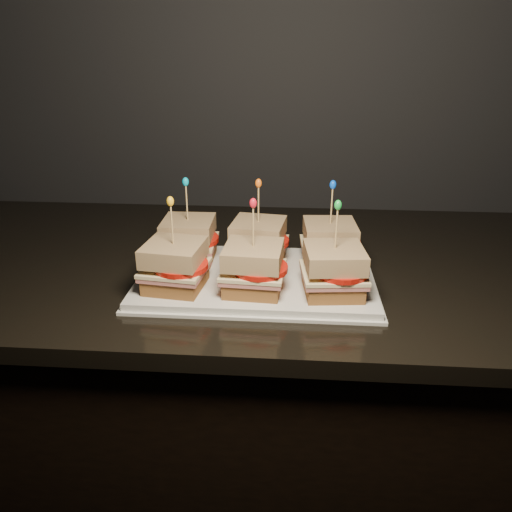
{
  "coord_description": "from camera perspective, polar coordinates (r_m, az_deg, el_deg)",
  "views": [
    {
      "loc": [
        0.95,
        0.7,
        1.29
      ],
      "look_at": [
        0.89,
        1.54,
        0.93
      ],
      "focal_mm": 35.0,
      "sensor_mm": 36.0,
      "label": 1
    }
  ],
  "objects": [
    {
      "name": "sandwich_1_ham",
      "position": [
        0.97,
        0.27,
        1.07
      ],
      "size": [
        0.12,
        0.11,
        0.01
      ],
      "primitive_type": "cube",
      "rotation": [
        0.0,
        0.0,
        -0.13
      ],
      "color": "#B1574F",
      "rests_on": "sandwich_1_bread_bot"
    },
    {
      "name": "platter_rim",
      "position": [
        0.93,
        0.0,
        -2.93
      ],
      "size": [
        0.44,
        0.28,
        0.01
      ],
      "primitive_type": "cube",
      "color": "silver",
      "rests_on": "granite_slab"
    },
    {
      "name": "sandwich_5_pick",
      "position": [
        0.83,
        9.15,
        2.8
      ],
      "size": [
        0.0,
        0.0,
        0.09
      ],
      "primitive_type": "cylinder",
      "color": "tan",
      "rests_on": "sandwich_5_bread_top"
    },
    {
      "name": "sandwich_0_pick",
      "position": [
        0.96,
        -7.9,
        5.81
      ],
      "size": [
        0.0,
        0.0,
        0.09
      ],
      "primitive_type": "cylinder",
      "color": "tan",
      "rests_on": "sandwich_0_bread_top"
    },
    {
      "name": "sandwich_3_bread_top",
      "position": [
        0.86,
        -9.36,
        0.39
      ],
      "size": [
        0.11,
        0.11,
        0.03
      ],
      "primitive_type": "cube",
      "rotation": [
        0.0,
        0.0,
        -0.12
      ],
      "color": "brown",
      "rests_on": "sandwich_3_tomato"
    },
    {
      "name": "sandwich_3_ham",
      "position": [
        0.88,
        -9.21,
        -1.73
      ],
      "size": [
        0.12,
        0.11,
        0.01
      ],
      "primitive_type": "cube",
      "rotation": [
        0.0,
        0.0,
        -0.12
      ],
      "color": "#B1574F",
      "rests_on": "sandwich_3_bread_bot"
    },
    {
      "name": "sandwich_2_bread_top",
      "position": [
        0.96,
        8.45,
        2.79
      ],
      "size": [
        0.1,
        0.1,
        0.03
      ],
      "primitive_type": "cube",
      "rotation": [
        0.0,
        0.0,
        0.07
      ],
      "color": "brown",
      "rests_on": "sandwich_2_tomato"
    },
    {
      "name": "sandwich_3_cheese",
      "position": [
        0.88,
        -9.24,
        -1.32
      ],
      "size": [
        0.12,
        0.11,
        0.01
      ],
      "primitive_type": "cube",
      "rotation": [
        0.0,
        0.0,
        -0.12
      ],
      "color": "beige",
      "rests_on": "sandwich_3_ham"
    },
    {
      "name": "sandwich_5_tomato",
      "position": [
        0.85,
        9.7,
        -1.63
      ],
      "size": [
        0.09,
        0.09,
        0.01
      ],
      "primitive_type": "cylinder",
      "color": "red",
      "rests_on": "sandwich_5_cheese"
    },
    {
      "name": "sandwich_2_bread_bot",
      "position": [
        0.98,
        8.27,
        -0.09
      ],
      "size": [
        0.1,
        0.1,
        0.03
      ],
      "primitive_type": "cube",
      "rotation": [
        0.0,
        0.0,
        0.07
      ],
      "color": "brown",
      "rests_on": "platter"
    },
    {
      "name": "sandwich_3_pick",
      "position": [
        0.85,
        -9.57,
        3.28
      ],
      "size": [
        0.0,
        0.0,
        0.09
      ],
      "primitive_type": "cylinder",
      "color": "tan",
      "rests_on": "sandwich_3_bread_top"
    },
    {
      "name": "sandwich_1_cheese",
      "position": [
        0.97,
        0.27,
        1.46
      ],
      "size": [
        0.12,
        0.11,
        0.01
      ],
      "primitive_type": "cube",
      "rotation": [
        0.0,
        0.0,
        -0.13
      ],
      "color": "beige",
      "rests_on": "sandwich_1_ham"
    },
    {
      "name": "sandwich_0_ham",
      "position": [
        0.99,
        -7.64,
        1.29
      ],
      "size": [
        0.11,
        0.1,
        0.01
      ],
      "primitive_type": "cube",
      "rotation": [
        0.0,
        0.0,
        0.01
      ],
      "color": "#B1574F",
      "rests_on": "sandwich_0_bread_bot"
    },
    {
      "name": "sandwich_2_ham",
      "position": [
        0.97,
        8.33,
        0.83
      ],
      "size": [
        0.11,
        0.11,
        0.01
      ],
      "primitive_type": "cube",
      "rotation": [
        0.0,
        0.0,
        0.07
      ],
      "color": "#B1574F",
      "rests_on": "sandwich_2_bread_bot"
    },
    {
      "name": "sandwich_4_bread_bot",
      "position": [
        0.87,
        -0.3,
        -3.07
      ],
      "size": [
        0.1,
        0.1,
        0.03
      ],
      "primitive_type": "cube",
      "rotation": [
        0.0,
        0.0,
        -0.07
      ],
      "color": "brown",
      "rests_on": "platter"
    },
    {
      "name": "sandwich_4_frill",
      "position": [
        0.81,
        -0.33,
        6.07
      ],
      "size": [
        0.01,
        0.01,
        0.02
      ],
      "primitive_type": "ellipsoid",
      "color": "red",
      "rests_on": "sandwich_4_pick"
    },
    {
      "name": "sandwich_2_tomato",
      "position": [
        0.96,
        9.11,
        1.47
      ],
      "size": [
        0.09,
        0.09,
        0.01
      ],
      "primitive_type": "cylinder",
      "color": "red",
      "rests_on": "sandwich_2_cheese"
    },
    {
      "name": "sandwich_4_cheese",
      "position": [
        0.85,
        -0.31,
        -1.62
      ],
      "size": [
        0.11,
        0.11,
        0.01
      ],
      "primitive_type": "cube",
      "rotation": [
        0.0,
        0.0,
        -0.07
      ],
      "color": "beige",
      "rests_on": "sandwich_4_ham"
    },
    {
      "name": "sandwich_4_bread_top",
      "position": [
        0.84,
        -0.31,
        0.13
      ],
      "size": [
        0.1,
        0.1,
        0.03
      ],
      "primitive_type": "cube",
      "rotation": [
        0.0,
        0.0,
        -0.07
      ],
      "color": "brown",
      "rests_on": "sandwich_4_tomato"
    },
    {
      "name": "sandwich_2_cheese",
      "position": [
        0.97,
        8.35,
        1.22
      ],
      "size": [
        0.11,
        0.11,
        0.01
      ],
      "primitive_type": "cube",
      "rotation": [
        0.0,
        0.0,
        0.07
      ],
      "color": "beige",
      "rests_on": "sandwich_2_ham"
    },
    {
      "name": "sandwich_5_ham",
      "position": [
        0.86,
        8.81,
        -2.31
      ],
      "size": [
        0.11,
        0.11,
        0.01
      ],
      "primitive_type": "cube",
      "rotation": [
        0.0,
        0.0,
        0.1
      ],
      "color": "#B1574F",
      "rests_on": "sandwich_5_bread_bot"
    },
    {
      "name": "sandwich_4_pick",
      "position": [
        0.83,
        -0.32,
        3.09
      ],
      "size": [
        0.0,
        0.0,
        0.09
      ],
      "primitive_type": "cylinder",
      "color": "tan",
      "rests_on": "sandwich_4_bread_top"
    },
    {
      "name": "sandwich_3_frill",
      "position": [
        0.83,
        -9.77,
        6.19
      ],
      "size": [
        0.01,
        0.01,
        0.02
      ],
      "primitive_type": "ellipsoid",
      "color": "yellow",
      "rests_on": "sandwich_3_pick"
    },
    {
      "name": "cabinet",
      "position": [
        1.34,
        -13.92,
        -17.81
      ],
      "size": [
        2.19,
        0.67,
        0.84
      ],
      "primitive_type": "cube",
      "color": "black",
      "rests_on": "ground"
    },
    {
      "name": "sandwich_0_cheese",
      "position": [
        0.99,
        -7.67,
        1.67
      ],
      "size": [
        0.11,
        0.1,
        0.01
      ],
      "primitive_type": "cube",
      "rotation": [
        0.0,
        0.0,
        0.01
      ],
      "color": "beige",
      "rests_on": "sandwich_0_ham"
    },
    {
      "name": "sandwich_5_bread_top",
      "position": [
        0.84,
        8.96,
        -0.15
      ],
      "size": [
        0.11,
        0.11,
        0.03
      ],
      "primitive_type": "cube",
      "rotation": [
        0.0,
        0.0,
        0.1
      ],
      "color": "brown",
      "rests_on": "sandwich_5_tomato"
    },
    {
      "name": "sandwich_5_frill",
      "position": [
        0.81,
        9.36,
        5.77
      ],
      "size": [
        0.01,
        0.01,
        0.02
      ],
      "primitive_type": "ellipsoid",
      "color": "green",
      "rests_on": "sandwich_5_pick"
    },
    {
      "name": "sandwich_2_frill",
      "position": [
        0.93,
        8.78,
        8.07
      ],
      "size": [
        0.01,
        0.01,
        0.02
      ],
      "primitive_type": "ellipsoid",
      "color": "blue",
      "rests_on": "sandwich_2_pick"
    },
    {
      "name": "sandwich_5_cheese",
      "position": [
        0.86,
        8.84,
        -1.89
      ],
      "size": [
        0.12,
        0.11,
        0.01
      ],
      "primitive_type": "cube",
      "rotation": [
        0.0,
        0.0,
        0.1
      ],
      "color": "beige",
      "rests_on": "sandwich_5_ham"
    },
    {
      "name": "sandwich_4_ham",
      "position": [
        0.86,
        -0.31,
        -2.04
      ],
      "size": [
        0.11,
        0.11,
        0.01
      ],
      "primitive_type": "cube",
      "rotation": [
        0.0,
        0.0,
        -0.07
      ],
      "color": "#B1574F",
      "rests_on": "sandwich_4_bread_bot"
    },
    {
      "name": "sandwich_1_frill",
      "position": [
        0.93,
        0.29,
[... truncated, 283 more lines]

